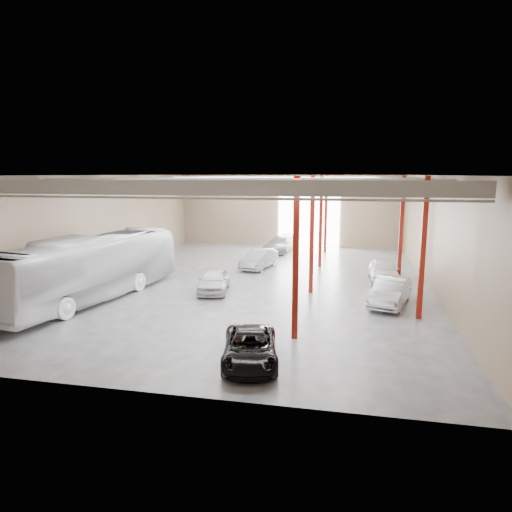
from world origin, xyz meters
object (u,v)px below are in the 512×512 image
(car_row_b, at_px, (259,259))
(car_right_far, at_px, (384,270))
(coach_bus, at_px, (90,268))
(black_sedan, at_px, (250,348))
(car_row_a, at_px, (214,280))
(car_right_near, at_px, (391,291))
(car_row_c, at_px, (281,244))

(car_row_b, height_order, car_right_far, car_right_far)
(car_right_far, bearing_deg, coach_bus, -155.32)
(black_sedan, relative_size, car_row_a, 1.05)
(car_right_near, xyz_separation_m, car_right_far, (0.00, 5.64, 0.03))
(coach_bus, relative_size, car_row_b, 2.97)
(coach_bus, xyz_separation_m, car_row_c, (8.18, 18.09, -1.10))
(coach_bus, bearing_deg, black_sedan, -23.18)
(coach_bus, height_order, car_row_c, coach_bus)
(car_right_near, bearing_deg, car_row_a, -169.02)
(car_right_near, height_order, car_right_far, car_right_far)
(car_row_b, bearing_deg, black_sedan, -68.84)
(car_row_b, height_order, car_row_c, car_row_c)
(car_row_a, distance_m, car_row_c, 15.11)
(coach_bus, distance_m, car_right_near, 16.82)
(car_right_far, bearing_deg, car_row_a, -155.65)
(black_sedan, height_order, car_right_near, car_right_near)
(black_sedan, bearing_deg, coach_bus, 135.68)
(black_sedan, relative_size, car_right_near, 0.96)
(car_row_a, xyz_separation_m, car_row_c, (1.85, 15.00, 0.02))
(black_sedan, height_order, car_right_far, car_right_far)
(car_row_a, height_order, car_right_far, car_right_far)
(black_sedan, bearing_deg, car_right_near, 45.96)
(car_row_a, height_order, car_row_b, car_row_b)
(car_row_a, distance_m, car_right_near, 10.33)
(black_sedan, bearing_deg, car_row_b, 88.65)
(car_row_a, height_order, car_row_c, car_row_c)
(black_sedan, relative_size, car_row_c, 0.87)
(coach_bus, distance_m, car_row_c, 19.89)
(car_row_b, distance_m, car_row_c, 7.52)
(car_row_b, bearing_deg, car_row_c, 96.35)
(coach_bus, bearing_deg, car_row_a, 35.50)
(car_row_b, relative_size, car_right_near, 0.97)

